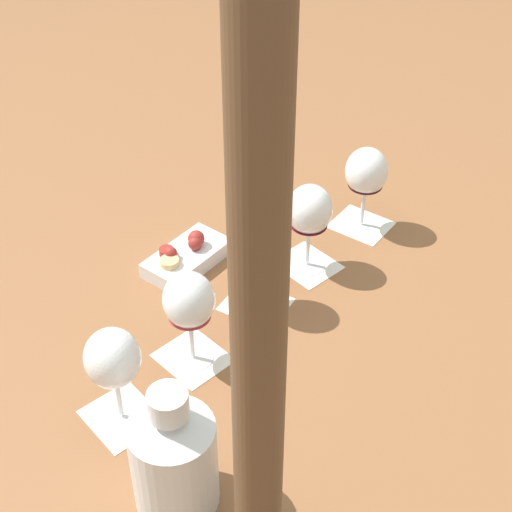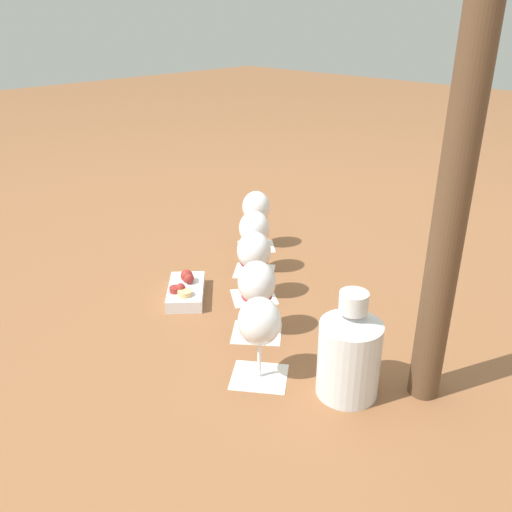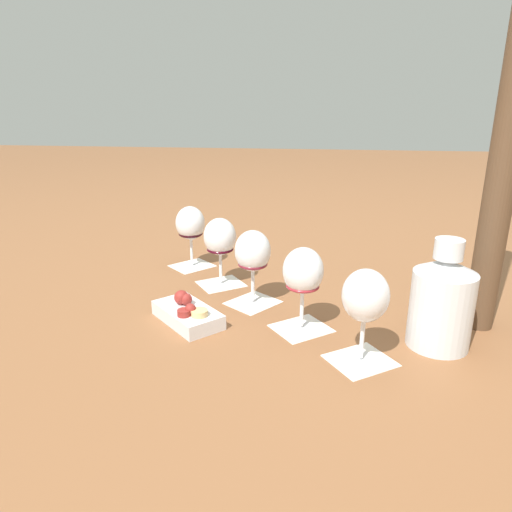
{
  "view_description": "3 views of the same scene",
  "coord_description": "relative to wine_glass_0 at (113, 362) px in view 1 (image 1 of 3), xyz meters",
  "views": [
    {
      "loc": [
        -0.09,
        -0.96,
        0.88
      ],
      "look_at": [
        -0.0,
        -0.0,
        0.11
      ],
      "focal_mm": 55.0,
      "sensor_mm": 36.0,
      "label": 1
    },
    {
      "loc": [
        -0.8,
        -0.78,
        0.62
      ],
      "look_at": [
        -0.0,
        -0.0,
        0.11
      ],
      "focal_mm": 38.0,
      "sensor_mm": 36.0,
      "label": 2
    },
    {
      "loc": [
        -0.91,
        -0.14,
        0.41
      ],
      "look_at": [
        -0.0,
        -0.0,
        0.11
      ],
      "focal_mm": 32.0,
      "sensor_mm": 36.0,
      "label": 3
    }
  ],
  "objects": [
    {
      "name": "snack_dish",
      "position": [
        0.1,
        0.34,
        -0.09
      ],
      "size": [
        0.17,
        0.17,
        0.06
      ],
      "color": "silver",
      "rests_on": "ground_plane"
    },
    {
      "name": "umbrella_pole",
      "position": [
        0.17,
        -0.24,
        0.26
      ],
      "size": [
        0.05,
        0.05,
        0.75
      ],
      "color": "brown",
      "rests_on": "ground_plane"
    },
    {
      "name": "ground_plane",
      "position": [
        0.21,
        0.21,
        -0.11
      ],
      "size": [
        8.0,
        8.0,
        0.0
      ],
      "primitive_type": "plane",
      "color": "brown"
    },
    {
      "name": "wine_glass_2",
      "position": [
        0.21,
        0.22,
        0.0
      ],
      "size": [
        0.08,
        0.08,
        0.16
      ],
      "color": "white",
      "rests_on": "tasting_card_2"
    },
    {
      "name": "tasting_card_0",
      "position": [
        0.0,
        0.0,
        -0.11
      ],
      "size": [
        0.13,
        0.14,
        0.0
      ],
      "color": "silver",
      "rests_on": "ground_plane"
    },
    {
      "name": "wine_glass_0",
      "position": [
        0.0,
        0.0,
        0.0
      ],
      "size": [
        0.08,
        0.08,
        0.16
      ],
      "color": "white",
      "rests_on": "tasting_card_0"
    },
    {
      "name": "tasting_card_3",
      "position": [
        0.31,
        0.32,
        -0.11
      ],
      "size": [
        0.13,
        0.14,
        0.0
      ],
      "color": "silver",
      "rests_on": "ground_plane"
    },
    {
      "name": "wine_glass_4",
      "position": [
        0.43,
        0.42,
        0.0
      ],
      "size": [
        0.08,
        0.08,
        0.16
      ],
      "color": "white",
      "rests_on": "tasting_card_4"
    },
    {
      "name": "wine_glass_1",
      "position": [
        0.1,
        0.11,
        0.0
      ],
      "size": [
        0.08,
        0.08,
        0.16
      ],
      "color": "white",
      "rests_on": "tasting_card_1"
    },
    {
      "name": "tasting_card_1",
      "position": [
        0.1,
        0.11,
        -0.11
      ],
      "size": [
        0.13,
        0.14,
        0.0
      ],
      "color": "silver",
      "rests_on": "ground_plane"
    },
    {
      "name": "ceramic_vase",
      "position": [
        0.08,
        -0.14,
        -0.03
      ],
      "size": [
        0.11,
        0.11,
        0.2
      ],
      "color": "silver",
      "rests_on": "ground_plane"
    },
    {
      "name": "tasting_card_4",
      "position": [
        0.43,
        0.42,
        -0.11
      ],
      "size": [
        0.14,
        0.14,
        0.0
      ],
      "color": "silver",
      "rests_on": "ground_plane"
    },
    {
      "name": "tasting_card_2",
      "position": [
        0.21,
        0.22,
        -0.11
      ],
      "size": [
        0.14,
        0.13,
        0.0
      ],
      "color": "silver",
      "rests_on": "ground_plane"
    },
    {
      "name": "wine_glass_3",
      "position": [
        0.31,
        0.32,
        0.0
      ],
      "size": [
        0.08,
        0.08,
        0.16
      ],
      "color": "white",
      "rests_on": "tasting_card_3"
    }
  ]
}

